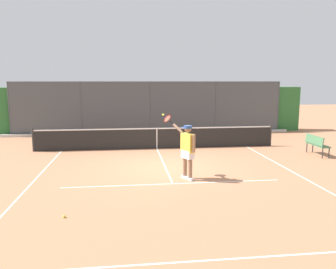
% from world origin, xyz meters
% --- Properties ---
extents(ground_plane, '(60.00, 60.00, 0.00)m').
position_xyz_m(ground_plane, '(0.00, 0.00, 0.00)').
color(ground_plane, '#B27551').
extents(court_line_markings, '(8.61, 9.93, 0.01)m').
position_xyz_m(court_line_markings, '(0.00, 2.26, 0.00)').
color(court_line_markings, white).
rests_on(court_line_markings, ground).
extents(fence_backdrop, '(18.70, 1.37, 3.07)m').
position_xyz_m(fence_backdrop, '(0.00, -8.53, 1.35)').
color(fence_backdrop, '#474C51').
rests_on(fence_backdrop, ground).
extents(tennis_net, '(11.06, 0.09, 1.07)m').
position_xyz_m(tennis_net, '(0.00, -3.52, 0.49)').
color(tennis_net, '#2D2D2D').
rests_on(tennis_net, ground).
extents(tennis_player, '(0.94, 1.18, 2.02)m').
position_xyz_m(tennis_player, '(-0.52, 1.47, 1.02)').
color(tennis_player, silver).
rests_on(tennis_player, ground).
extents(tennis_ball_near_net, '(0.07, 0.07, 0.07)m').
position_xyz_m(tennis_ball_near_net, '(2.82, 4.16, 0.03)').
color(tennis_ball_near_net, '#C1D138').
rests_on(tennis_ball_near_net, ground).
extents(courtside_bench, '(0.40, 1.30, 0.84)m').
position_xyz_m(courtside_bench, '(-6.53, -1.31, 0.51)').
color(courtside_bench, '#477A51').
rests_on(courtside_bench, ground).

